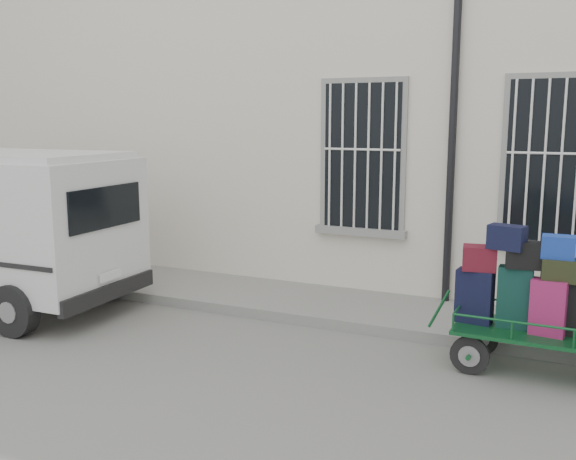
{
  "coord_description": "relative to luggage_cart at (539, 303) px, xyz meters",
  "views": [
    {
      "loc": [
        2.67,
        -6.44,
        2.82
      ],
      "look_at": [
        -0.75,
        1.0,
        1.4
      ],
      "focal_mm": 40.0,
      "sensor_mm": 36.0,
      "label": 1
    }
  ],
  "objects": [
    {
      "name": "sidewalk",
      "position": [
        -2.35,
        1.3,
        -0.75
      ],
      "size": [
        24.0,
        1.7,
        0.15
      ],
      "primitive_type": "cube",
      "color": "gray",
      "rests_on": "ground"
    },
    {
      "name": "luggage_cart",
      "position": [
        0.0,
        0.0,
        0.0
      ],
      "size": [
        2.27,
        0.92,
        1.67
      ],
      "rotation": [
        0.0,
        0.0,
        -0.03
      ],
      "color": "black",
      "rests_on": "ground"
    },
    {
      "name": "building",
      "position": [
        -2.34,
        4.6,
        2.18
      ],
      "size": [
        24.0,
        5.15,
        6.0
      ],
      "color": "beige",
      "rests_on": "ground"
    },
    {
      "name": "ground",
      "position": [
        -2.35,
        -0.9,
        -0.82
      ],
      "size": [
        80.0,
        80.0,
        0.0
      ],
      "primitive_type": "plane",
      "color": "slate",
      "rests_on": "ground"
    }
  ]
}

